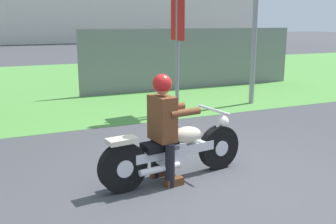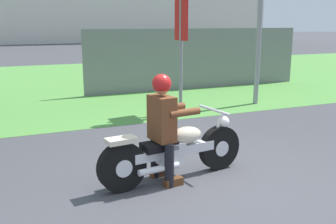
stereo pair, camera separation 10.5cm
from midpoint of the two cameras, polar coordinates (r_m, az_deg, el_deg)
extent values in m
plane|color=#424247|center=(4.95, 5.95, -10.75)|extent=(120.00, 120.00, 0.00)
cube|color=#549342|center=(13.51, -14.25, 4.17)|extent=(60.00, 12.00, 0.01)
cylinder|color=black|center=(5.44, 6.88, -5.13)|extent=(0.62, 0.20, 0.61)
cylinder|color=silver|center=(5.44, 6.88, -5.13)|extent=(0.23, 0.17, 0.21)
cylinder|color=black|center=(4.72, -7.24, -8.04)|extent=(0.62, 0.20, 0.61)
cylinder|color=silver|center=(4.72, -7.24, -8.04)|extent=(0.23, 0.17, 0.21)
cube|color=silver|center=(5.01, 0.35, -5.67)|extent=(1.17, 0.29, 0.12)
cube|color=silver|center=(5.00, -0.14, -5.98)|extent=(0.35, 0.28, 0.28)
ellipsoid|color=beige|center=(5.05, 2.08, -3.39)|extent=(0.47, 0.29, 0.22)
cube|color=black|center=(4.88, -1.85, -4.99)|extent=(0.47, 0.29, 0.10)
cube|color=beige|center=(4.61, -7.36, -4.16)|extent=(0.38, 0.24, 0.06)
cylinder|color=silver|center=(5.34, 6.53, -2.67)|extent=(0.26, 0.08, 0.53)
cylinder|color=silver|center=(5.24, 6.18, 0.30)|extent=(0.12, 0.66, 0.04)
sphere|color=white|center=(5.38, 7.48, -1.37)|extent=(0.16, 0.16, 0.16)
cylinder|color=silver|center=(4.80, -1.82, -8.31)|extent=(0.56, 0.15, 0.08)
cylinder|color=black|center=(5.11, -2.46, -6.59)|extent=(0.12, 0.12, 0.55)
cube|color=#593319|center=(5.22, -1.85, -8.82)|extent=(0.25, 0.13, 0.10)
cylinder|color=black|center=(4.82, -0.34, -7.82)|extent=(0.12, 0.12, 0.55)
cube|color=#593319|center=(4.93, 0.27, -10.15)|extent=(0.25, 0.13, 0.10)
cube|color=brown|center=(4.80, -1.47, -0.93)|extent=(0.27, 0.41, 0.56)
cylinder|color=brown|center=(5.03, -0.29, 0.67)|extent=(0.43, 0.14, 0.09)
cylinder|color=brown|center=(4.75, 1.85, -0.08)|extent=(0.43, 0.14, 0.09)
sphere|color=tan|center=(4.72, -1.50, 3.79)|extent=(0.20, 0.20, 0.20)
sphere|color=#B21919|center=(4.71, -1.50, 4.15)|extent=(0.24, 0.24, 0.24)
cylinder|color=gray|center=(8.60, 1.02, 8.42)|extent=(0.08, 0.08, 2.60)
cube|color=red|center=(8.57, 1.04, 13.42)|extent=(0.04, 0.60, 0.90)
cube|color=slate|center=(11.96, 3.52, 7.77)|extent=(7.00, 0.06, 1.80)
camera|label=1|loc=(0.05, -90.59, -0.14)|focal=41.78mm
camera|label=2|loc=(0.05, 89.41, 0.14)|focal=41.78mm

